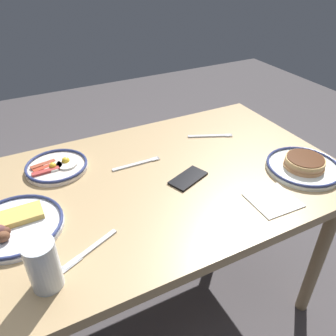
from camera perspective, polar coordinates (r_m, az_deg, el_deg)
name	(u,v)px	position (r m, az deg, el deg)	size (l,w,h in m)	color
ground_plane	(162,302)	(1.75, -0.94, -21.54)	(6.00, 6.00, 0.00)	#494446
dining_table	(161,195)	(1.27, -1.22, -4.54)	(1.33, 0.83, 0.73)	tan
plate_near_main	(57,166)	(1.33, -18.20, 0.27)	(0.23, 0.23, 0.04)	silver
plate_center_pancakes	(304,166)	(1.35, 21.84, 0.38)	(0.27, 0.27, 0.05)	white
plate_far_companion	(15,226)	(1.10, -24.37, -8.82)	(0.28, 0.28, 0.05)	white
drinking_glass	(44,267)	(0.89, -20.14, -15.37)	(0.08, 0.08, 0.14)	silver
cell_phone	(188,178)	(1.21, 3.40, -1.73)	(0.14, 0.07, 0.01)	black
paper_napkin	(273,200)	(1.17, 17.26, -5.19)	(0.15, 0.14, 0.00)	white
fork_near	(210,136)	(1.49, 7.15, 5.38)	(0.19, 0.09, 0.01)	silver
fork_far	(137,164)	(1.30, -5.29, 0.69)	(0.19, 0.02, 0.01)	silver
butter_knife	(86,253)	(0.98, -13.60, -13.64)	(0.21, 0.10, 0.01)	silver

